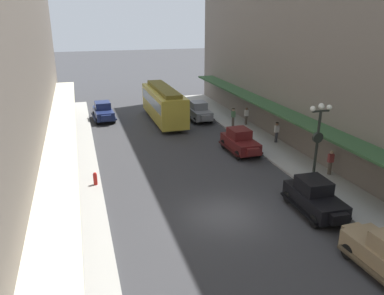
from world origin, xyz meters
name	(u,v)px	position (x,y,z in m)	size (l,w,h in m)	color
ground_plane	(225,215)	(0.00, 0.00, 0.00)	(200.00, 200.00, 0.00)	#38383A
sidewalk_left	(78,237)	(-7.50, 0.00, 0.07)	(3.00, 60.00, 0.15)	#A8A59E
sidewalk_right	(344,195)	(7.50, 0.00, 0.07)	(3.00, 60.00, 0.15)	#A8A59E
parked_car_0	(315,196)	(4.69, -1.05, 0.94)	(2.27, 4.31, 1.84)	black
parked_car_1	(240,141)	(4.70, 8.73, 0.94)	(2.21, 4.29, 1.84)	#591919
parked_car_3	(103,111)	(-4.61, 21.36, 0.94)	(2.31, 4.32, 1.84)	#19234C
parked_car_4	(199,111)	(4.60, 18.64, 0.94)	(2.19, 4.28, 1.84)	slate
streetcar	(164,103)	(1.11, 19.16, 1.90)	(2.53, 9.60, 3.46)	gold
lamp_post_with_clock	(317,142)	(6.40, 1.60, 2.99)	(1.42, 0.44, 5.16)	black
fire_hydrant	(95,178)	(-6.35, 5.62, 0.56)	(0.24, 0.24, 0.82)	#B21E19
pedestrian_0	(233,117)	(6.86, 15.21, 1.01)	(0.36, 0.28, 1.67)	#4C4238
pedestrian_1	(277,132)	(8.37, 9.73, 1.01)	(0.36, 0.28, 1.67)	#2D2D33
pedestrian_2	(330,162)	(8.47, 2.80, 0.99)	(0.36, 0.24, 1.64)	#4C4238
pedestrian_3	(246,116)	(8.24, 15.30, 0.99)	(0.36, 0.24, 1.64)	#4C4238
pedestrian_4	(68,152)	(-7.91, 9.76, 1.01)	(0.36, 0.28, 1.67)	slate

